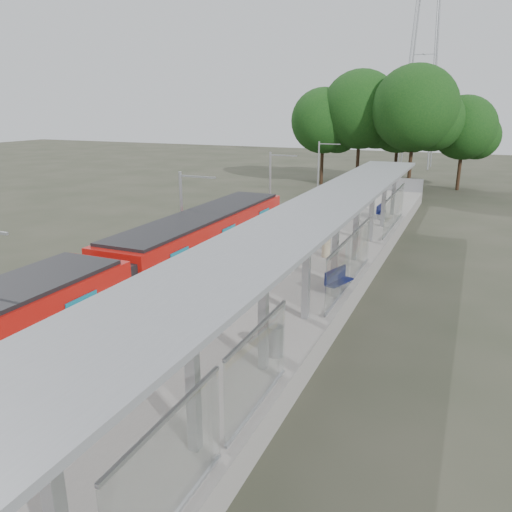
{
  "coord_description": "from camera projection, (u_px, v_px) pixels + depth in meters",
  "views": [
    {
      "loc": [
        7.15,
        -2.32,
        8.53
      ],
      "look_at": [
        -1.12,
        16.61,
        2.3
      ],
      "focal_mm": 35.0,
      "sensor_mm": 36.0,
      "label": 1
    }
  ],
  "objects": [
    {
      "name": "catenary_masts",
      "position": [
        183.0,
        221.0,
        25.45
      ],
      "size": [
        2.08,
        48.16,
        5.4
      ],
      "color": "#9EA0A5",
      "rests_on": "ground"
    },
    {
      "name": "trackbed",
      "position": [
        223.0,
        271.0,
        26.48
      ],
      "size": [
        3.0,
        70.0,
        0.24
      ],
      "primitive_type": "cube",
      "color": "#59544C",
      "rests_on": "ground"
    },
    {
      "name": "tactile_strip",
      "position": [
        257.0,
        259.0,
        25.47
      ],
      "size": [
        0.6,
        50.0,
        0.02
      ],
      "primitive_type": "cube",
      "color": "gold",
      "rests_on": "platform"
    },
    {
      "name": "bench_far",
      "position": [
        380.0,
        211.0,
        34.78
      ],
      "size": [
        0.47,
        1.38,
        0.93
      ],
      "rotation": [
        0.0,
        0.0,
        -0.04
      ],
      "color": "#101651",
      "rests_on": "platform"
    },
    {
      "name": "end_fence",
      "position": [
        389.0,
        184.0,
        46.21
      ],
      "size": [
        6.0,
        0.1,
        1.2
      ],
      "primitive_type": "cube",
      "color": "#9EA0A5",
      "rests_on": "platform"
    },
    {
      "name": "canopy",
      "position": [
        315.0,
        221.0,
        19.61
      ],
      "size": [
        3.27,
        38.0,
        3.66
      ],
      "color": "#9EA0A5",
      "rests_on": "platform"
    },
    {
      "name": "info_pillar_far",
      "position": [
        326.0,
        241.0,
        25.74
      ],
      "size": [
        0.45,
        0.45,
        1.98
      ],
      "rotation": [
        0.0,
        0.0,
        -0.3
      ],
      "color": "beige",
      "rests_on": "platform"
    },
    {
      "name": "pylon",
      "position": [
        427.0,
        24.0,
        66.18
      ],
      "size": [
        8.0,
        4.0,
        38.0
      ],
      "primitive_type": null,
      "color": "#9EA0A5",
      "rests_on": "ground"
    },
    {
      "name": "tree_cluster",
      "position": [
        388.0,
        115.0,
        52.1
      ],
      "size": [
        21.13,
        12.77,
        12.54
      ],
      "color": "#382316",
      "rests_on": "ground"
    },
    {
      "name": "bench_mid",
      "position": [
        338.0,
        280.0,
        20.87
      ],
      "size": [
        0.92,
        1.59,
        1.04
      ],
      "rotation": [
        0.0,
        0.0,
        -0.32
      ],
      "color": "#101651",
      "rests_on": "platform"
    },
    {
      "name": "platform",
      "position": [
        304.0,
        275.0,
        24.64
      ],
      "size": [
        6.0,
        50.0,
        1.0
      ],
      "primitive_type": "cube",
      "color": "gray",
      "rests_on": "ground"
    },
    {
      "name": "litter_bin",
      "position": [
        276.0,
        341.0,
        15.54
      ],
      "size": [
        0.64,
        0.64,
        1.0
      ],
      "primitive_type": "cylinder",
      "rotation": [
        0.0,
        0.0,
        -0.4
      ],
      "color": "#9EA0A5",
      "rests_on": "platform"
    },
    {
      "name": "train",
      "position": [
        108.0,
        293.0,
        17.99
      ],
      "size": [
        2.74,
        27.6,
        3.62
      ],
      "color": "black",
      "rests_on": "ground"
    }
  ]
}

